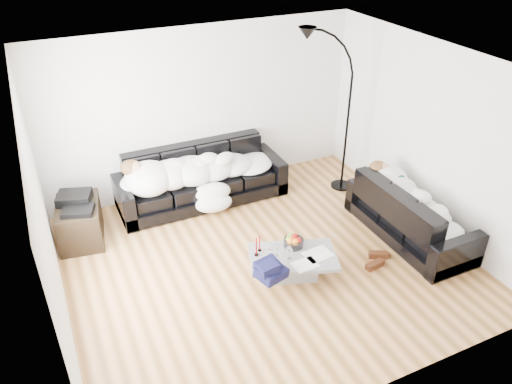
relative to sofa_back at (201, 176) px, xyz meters
name	(u,v)px	position (x,y,z in m)	size (l,w,h in m)	color
ground	(266,261)	(0.24, -1.80, -0.42)	(5.00, 5.00, 0.00)	brown
wall_back	(203,111)	(0.24, 0.45, 0.88)	(5.00, 0.02, 2.60)	silver
wall_left	(45,226)	(-2.26, -1.80, 0.88)	(0.02, 4.50, 2.60)	silver
wall_right	(430,138)	(2.74, -1.80, 0.88)	(0.02, 4.50, 2.60)	silver
ceiling	(268,68)	(0.24, -1.80, 2.18)	(5.00, 5.00, 0.00)	white
sofa_back	(201,176)	(0.00, 0.00, 0.00)	(2.59, 0.90, 0.85)	black
sofa_right	(411,213)	(2.30, -2.14, -0.03)	(1.94, 0.83, 0.79)	black
sleeper_back	(202,166)	(0.00, -0.05, 0.22)	(2.20, 0.76, 0.44)	white
sleeper_right	(414,198)	(2.30, -2.14, 0.20)	(1.66, 0.70, 0.41)	white
teal_cushion	(384,174)	(2.24, -1.54, 0.30)	(0.36, 0.30, 0.20)	#0A4C42
coffee_table	(292,265)	(0.42, -2.20, -0.27)	(1.08, 0.63, 0.32)	#939699
fruit_bowl	(294,241)	(0.52, -2.03, -0.03)	(0.26, 0.26, 0.16)	white
wine_glass_a	(277,250)	(0.23, -2.11, -0.02)	(0.07, 0.07, 0.17)	white
wine_glass_b	(270,256)	(0.11, -2.19, -0.02)	(0.08, 0.08, 0.18)	white
wine_glass_c	(289,253)	(0.34, -2.23, -0.02)	(0.08, 0.08, 0.18)	white
candle_left	(256,247)	(0.00, -2.01, 0.02)	(0.05, 0.05, 0.27)	maroon
candle_right	(260,244)	(0.08, -1.94, 0.01)	(0.04, 0.04, 0.23)	maroon
newspaper_a	(318,254)	(0.71, -2.32, -0.10)	(0.34, 0.26, 0.01)	silver
newspaper_b	(305,264)	(0.46, -2.42, -0.10)	(0.31, 0.22, 0.01)	silver
navy_jacket	(270,265)	(-0.02, -2.42, 0.06)	(0.36, 0.30, 0.18)	black
shoes	(376,260)	(1.54, -2.45, -0.38)	(0.42, 0.31, 0.10)	#472311
av_cabinet	(80,222)	(-1.88, -0.28, -0.14)	(0.56, 0.82, 0.56)	black
stereo	(75,201)	(-1.88, -0.28, 0.21)	(0.44, 0.34, 0.13)	black
floor_lamp	(348,121)	(2.23, -0.57, 0.74)	(0.85, 0.34, 2.34)	black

